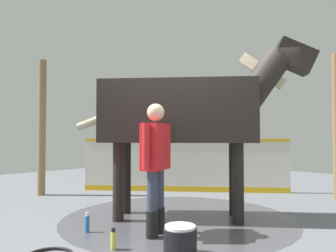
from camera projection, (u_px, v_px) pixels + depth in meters
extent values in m
cube|color=slate|center=(177.00, 225.00, 4.54)|extent=(16.00, 16.00, 0.02)
cylinder|color=#4C4C54|center=(178.00, 218.00, 4.89)|extent=(3.46, 3.46, 0.00)
cube|color=silver|center=(185.00, 166.00, 7.27)|extent=(3.58, 2.89, 1.11)
cube|color=gold|center=(185.00, 140.00, 7.29)|extent=(3.60, 2.91, 0.06)
cube|color=gold|center=(185.00, 189.00, 7.26)|extent=(3.58, 2.89, 0.12)
cylinder|color=olive|center=(42.00, 127.00, 6.87)|extent=(0.16, 0.16, 2.84)
cube|color=black|center=(178.00, 112.00, 4.94)|extent=(2.32, 2.12, 0.91)
cylinder|color=black|center=(234.00, 179.00, 5.08)|extent=(0.16, 0.16, 1.13)
cylinder|color=black|center=(238.00, 183.00, 4.58)|extent=(0.16, 0.16, 1.13)
cylinder|color=black|center=(126.00, 177.00, 5.24)|extent=(0.16, 0.16, 1.13)
cylinder|color=black|center=(118.00, 182.00, 4.74)|extent=(0.16, 0.16, 1.13)
cylinder|color=black|center=(262.00, 80.00, 4.84)|extent=(0.88, 0.82, 0.91)
cube|color=#C6B793|center=(262.00, 71.00, 4.85)|extent=(0.58, 0.48, 0.56)
cube|color=black|center=(294.00, 57.00, 4.81)|extent=(0.68, 0.63, 0.56)
cylinder|color=#C6B793|center=(99.00, 119.00, 5.05)|extent=(0.62, 0.53, 0.35)
cylinder|color=black|center=(152.00, 224.00, 3.94)|extent=(0.15, 0.15, 0.32)
cylinder|color=#383D51|center=(152.00, 191.00, 3.95)|extent=(0.13, 0.13, 0.49)
cylinder|color=black|center=(159.00, 220.00, 4.14)|extent=(0.15, 0.15, 0.32)
cylinder|color=#383D51|center=(159.00, 188.00, 4.15)|extent=(0.13, 0.13, 0.49)
cube|color=red|center=(156.00, 147.00, 4.07)|extent=(0.39, 0.52, 0.57)
cylinder|color=red|center=(146.00, 146.00, 3.80)|extent=(0.09, 0.09, 0.54)
cylinder|color=red|center=(164.00, 145.00, 4.34)|extent=(0.09, 0.09, 0.54)
sphere|color=beige|center=(156.00, 112.00, 4.08)|extent=(0.22, 0.22, 0.22)
cylinder|color=black|center=(180.00, 242.00, 3.35)|extent=(0.34, 0.34, 0.28)
cylinder|color=white|center=(180.00, 227.00, 3.35)|extent=(0.32, 0.32, 0.03)
cylinder|color=#D8CC4C|center=(113.00, 241.00, 3.53)|extent=(0.06, 0.06, 0.19)
cylinder|color=black|center=(113.00, 230.00, 3.53)|extent=(0.04, 0.04, 0.04)
cylinder|color=blue|center=(87.00, 224.00, 4.16)|extent=(0.06, 0.06, 0.21)
cylinder|color=white|center=(87.00, 214.00, 4.16)|extent=(0.04, 0.04, 0.05)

